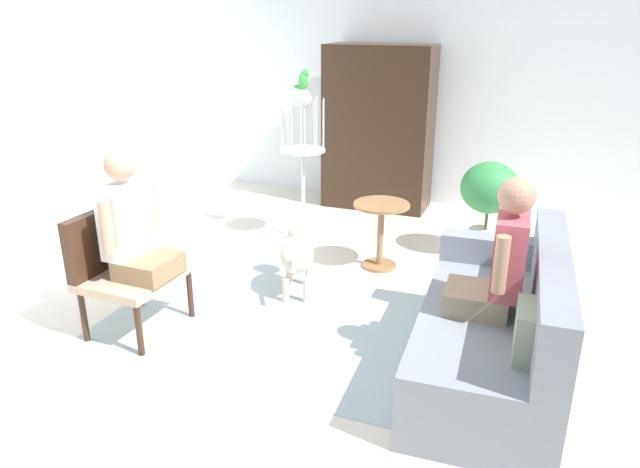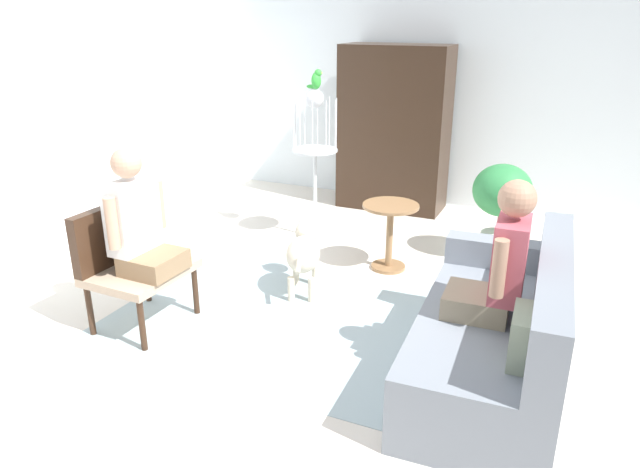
{
  "view_description": "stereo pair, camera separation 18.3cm",
  "coord_description": "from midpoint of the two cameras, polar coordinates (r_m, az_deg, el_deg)",
  "views": [
    {
      "loc": [
        1.42,
        -3.61,
        2.16
      ],
      "look_at": [
        0.2,
        -0.41,
        0.87
      ],
      "focal_mm": 33.06,
      "sensor_mm": 36.0,
      "label": 1
    },
    {
      "loc": [
        1.59,
        -3.54,
        2.16
      ],
      "look_at": [
        0.2,
        -0.41,
        0.87
      ],
      "focal_mm": 33.06,
      "sensor_mm": 36.0,
      "label": 2
    }
  ],
  "objects": [
    {
      "name": "ground_plane",
      "position": [
        4.44,
        -1.68,
        -8.49
      ],
      "size": [
        7.83,
        7.83,
        0.0
      ],
      "primitive_type": "plane",
      "color": "beige"
    },
    {
      "name": "dog",
      "position": [
        4.78,
        -3.31,
        -1.74
      ],
      "size": [
        0.41,
        0.75,
        0.55
      ],
      "color": "beige",
      "rests_on": "ground"
    },
    {
      "name": "back_wall",
      "position": [
        7.11,
        8.82,
        13.38
      ],
      "size": [
        5.83,
        0.12,
        2.58
      ],
      "primitive_type": "cube",
      "color": "silver",
      "rests_on": "ground"
    },
    {
      "name": "bird_cage_stand",
      "position": [
        5.79,
        -2.57,
        7.38
      ],
      "size": [
        0.44,
        0.44,
        1.49
      ],
      "color": "silver",
      "rests_on": "ground"
    },
    {
      "name": "area_rug",
      "position": [
        4.42,
        -1.44,
        -8.59
      ],
      "size": [
        3.05,
        1.93,
        0.01
      ],
      "primitive_type": "cube",
      "color": "#9EB2B7",
      "rests_on": "ground"
    },
    {
      "name": "person_on_couch",
      "position": [
        3.59,
        15.63,
        -2.41
      ],
      "size": [
        0.46,
        0.5,
        0.85
      ],
      "color": "gray"
    },
    {
      "name": "parrot",
      "position": [
        5.66,
        -2.55,
        14.7
      ],
      "size": [
        0.17,
        0.1,
        0.18
      ],
      "color": "green",
      "rests_on": "bird_cage_stand"
    },
    {
      "name": "round_end_table",
      "position": [
        5.22,
        4.9,
        0.7
      ],
      "size": [
        0.49,
        0.49,
        0.6
      ],
      "color": "olive",
      "rests_on": "ground"
    },
    {
      "name": "left_wall",
      "position": [
        5.77,
        -26.31,
        9.86
      ],
      "size": [
        0.12,
        7.12,
        2.58
      ],
      "primitive_type": "cube",
      "color": "silver",
      "rests_on": "ground"
    },
    {
      "name": "armchair",
      "position": [
        4.43,
        -19.88,
        -2.4
      ],
      "size": [
        0.6,
        0.7,
        0.88
      ],
      "color": "#382316",
      "rests_on": "ground"
    },
    {
      "name": "armoire_cabinet",
      "position": [
        6.86,
        4.91,
        10.16
      ],
      "size": [
        1.2,
        0.56,
        1.84
      ],
      "primitive_type": "cube",
      "color": "black",
      "rests_on": "ground"
    },
    {
      "name": "person_on_armchair",
      "position": [
        4.24,
        -18.9,
        0.76
      ],
      "size": [
        0.44,
        0.54,
        0.87
      ],
      "color": "#896C4C"
    },
    {
      "name": "potted_plant",
      "position": [
        5.6,
        15.13,
        3.53
      ],
      "size": [
        0.53,
        0.53,
        0.9
      ],
      "color": "beige",
      "rests_on": "ground"
    },
    {
      "name": "couch",
      "position": [
        3.82,
        15.44,
        -9.11
      ],
      "size": [
        0.89,
        1.78,
        0.87
      ],
      "color": "slate",
      "rests_on": "ground"
    }
  ]
}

